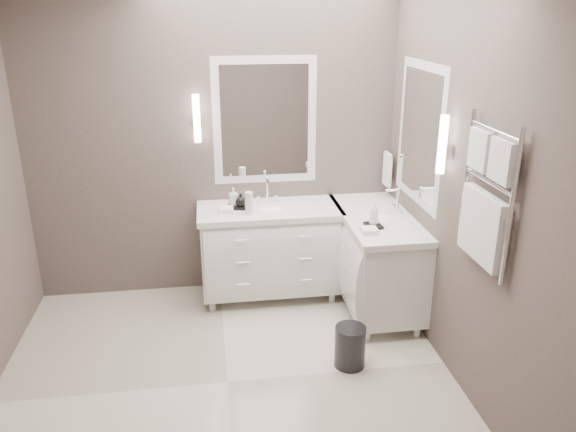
{
  "coord_description": "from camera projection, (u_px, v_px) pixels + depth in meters",
  "views": [
    {
      "loc": [
        -0.06,
        -3.32,
        2.47
      ],
      "look_at": [
        0.54,
        0.7,
        0.96
      ],
      "focal_mm": 35.0,
      "sensor_mm": 36.0,
      "label": 1
    }
  ],
  "objects": [
    {
      "name": "waste_bin",
      "position": [
        350.0,
        346.0,
        4.08
      ],
      "size": [
        0.23,
        0.23,
        0.32
      ],
      "primitive_type": "cylinder",
      "rotation": [
        0.0,
        0.0,
        0.03
      ],
      "color": "black",
      "rests_on": "floor"
    },
    {
      "name": "wall_front",
      "position": [
        232.0,
        330.0,
        2.08
      ],
      "size": [
        3.2,
        0.01,
        2.7
      ],
      "primitive_type": "cube",
      "color": "#534642",
      "rests_on": "floor"
    },
    {
      "name": "amenity_tray_right",
      "position": [
        373.0,
        225.0,
        4.42
      ],
      "size": [
        0.13,
        0.16,
        0.02
      ],
      "primitive_type": "cube",
      "rotation": [
        0.0,
        0.0,
        0.15
      ],
      "color": "black",
      "rests_on": "vanity_right"
    },
    {
      "name": "floor",
      "position": [
        227.0,
        382.0,
        3.95
      ],
      "size": [
        3.2,
        3.0,
        0.01
      ],
      "primitive_type": "cube",
      "color": "beige",
      "rests_on": "ground"
    },
    {
      "name": "vanity_back",
      "position": [
        270.0,
        246.0,
        4.97
      ],
      "size": [
        1.24,
        0.59,
        0.97
      ],
      "color": "white",
      "rests_on": "floor"
    },
    {
      "name": "sconce_back",
      "position": [
        197.0,
        119.0,
        4.69
      ],
      "size": [
        0.06,
        0.06,
        0.4
      ],
      "color": "white",
      "rests_on": "wall_back"
    },
    {
      "name": "water_bottle",
      "position": [
        249.0,
        203.0,
        4.67
      ],
      "size": [
        0.09,
        0.09,
        0.19
      ],
      "primitive_type": "cylinder",
      "rotation": [
        0.0,
        0.0,
        0.41
      ],
      "color": "silver",
      "rests_on": "vanity_back"
    },
    {
      "name": "mirror_back",
      "position": [
        265.0,
        121.0,
        4.85
      ],
      "size": [
        0.9,
        0.02,
        1.1
      ],
      "color": "white",
      "rests_on": "wall_back"
    },
    {
      "name": "soap_bottle_b",
      "position": [
        241.0,
        200.0,
        4.79
      ],
      "size": [
        0.12,
        0.12,
        0.11
      ],
      "primitive_type": "imported",
      "rotation": [
        0.0,
        0.0,
        -0.36
      ],
      "color": "black",
      "rests_on": "amenity_tray_back"
    },
    {
      "name": "wall_right",
      "position": [
        464.0,
        189.0,
        3.69
      ],
      "size": [
        0.01,
        3.0,
        2.7
      ],
      "primitive_type": "cube",
      "color": "#534642",
      "rests_on": "floor"
    },
    {
      "name": "sconce_right",
      "position": [
        442.0,
        146.0,
        3.8
      ],
      "size": [
        0.06,
        0.06,
        0.4
      ],
      "color": "white",
      "rests_on": "wall_right"
    },
    {
      "name": "towel_bar_corner",
      "position": [
        387.0,
        169.0,
        5.03
      ],
      "size": [
        0.03,
        0.22,
        0.3
      ],
      "color": "white",
      "rests_on": "wall_right"
    },
    {
      "name": "mirror_right",
      "position": [
        420.0,
        134.0,
        4.36
      ],
      "size": [
        0.02,
        0.9,
        1.1
      ],
      "color": "white",
      "rests_on": "wall_right"
    },
    {
      "name": "wall_back",
      "position": [
        213.0,
        145.0,
        4.87
      ],
      "size": [
        3.2,
        0.01,
        2.7
      ],
      "primitive_type": "cube",
      "color": "#534642",
      "rests_on": "floor"
    },
    {
      "name": "towel_ladder",
      "position": [
        485.0,
        203.0,
        3.3
      ],
      "size": [
        0.06,
        0.58,
        0.9
      ],
      "color": "white",
      "rests_on": "wall_right"
    },
    {
      "name": "vanity_right",
      "position": [
        376.0,
        255.0,
        4.79
      ],
      "size": [
        0.59,
        1.24,
        0.97
      ],
      "color": "white",
      "rests_on": "floor"
    },
    {
      "name": "amenity_tray_back",
      "position": [
        237.0,
        207.0,
        4.83
      ],
      "size": [
        0.2,
        0.16,
        0.03
      ],
      "primitive_type": "cube",
      "rotation": [
        0.0,
        0.0,
        -0.23
      ],
      "color": "black",
      "rests_on": "vanity_back"
    },
    {
      "name": "soap_bottle_c",
      "position": [
        374.0,
        213.0,
        4.38
      ],
      "size": [
        0.09,
        0.09,
        0.18
      ],
      "primitive_type": "imported",
      "rotation": [
        0.0,
        0.0,
        0.23
      ],
      "color": "white",
      "rests_on": "amenity_tray_right"
    },
    {
      "name": "soap_bottle_a",
      "position": [
        233.0,
        196.0,
        4.82
      ],
      "size": [
        0.08,
        0.08,
        0.15
      ],
      "primitive_type": "imported",
      "rotation": [
        0.0,
        0.0,
        0.24
      ],
      "color": "white",
      "rests_on": "amenity_tray_back"
    }
  ]
}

